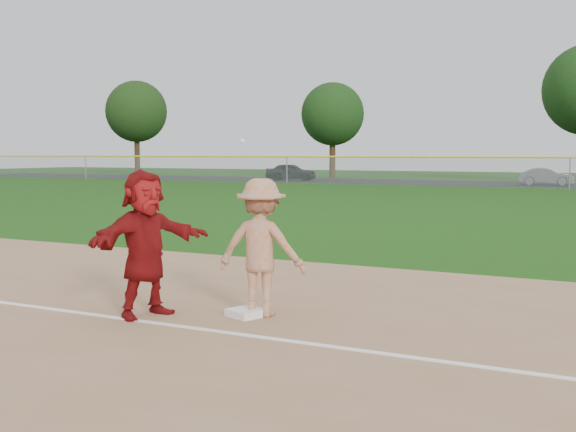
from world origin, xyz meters
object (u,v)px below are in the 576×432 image
at_px(base_runner, 145,243).
at_px(car_mid, 546,177).
at_px(car_left, 291,172).
at_px(first_base, 247,313).

relative_size(base_runner, car_mid, 0.55).
height_order(car_left, car_mid, car_left).
bearing_deg(base_runner, car_mid, 18.64).
xyz_separation_m(first_base, base_runner, (-1.25, -0.63, 0.96)).
bearing_deg(car_mid, base_runner, 172.54).
distance_m(first_base, car_mid, 45.09).
bearing_deg(first_base, car_left, 116.39).
bearing_deg(first_base, car_mid, 92.77).
xyz_separation_m(base_runner, car_mid, (-0.93, 45.66, -0.42)).
bearing_deg(car_left, car_mid, -102.74).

